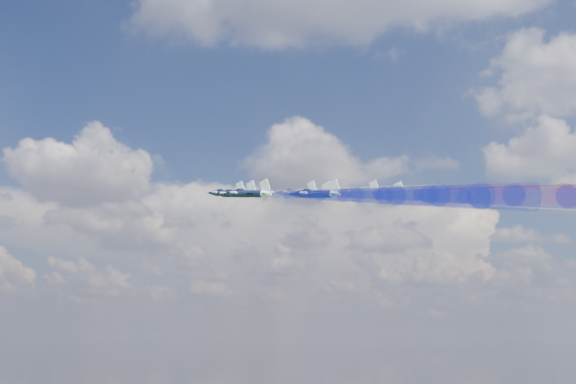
% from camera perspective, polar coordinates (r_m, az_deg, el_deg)
% --- Properties ---
extents(jet_lead, '(15.86, 14.94, 6.48)m').
position_cam_1_polar(jet_lead, '(161.25, -4.85, -0.09)').
color(jet_lead, black).
extents(trail_lead, '(44.74, 25.70, 11.26)m').
position_cam_1_polar(trail_lead, '(141.52, 3.50, -0.18)').
color(trail_lead, white).
extents(jet_inner_left, '(15.86, 14.94, 6.48)m').
position_cam_1_polar(jet_inner_left, '(144.98, -4.10, -0.16)').
color(jet_inner_left, black).
extents(trail_inner_left, '(44.74, 25.70, 11.26)m').
position_cam_1_polar(trail_inner_left, '(125.76, 5.43, -0.27)').
color(trail_inner_left, '#1A27E0').
extents(jet_inner_right, '(15.86, 14.94, 6.48)m').
position_cam_1_polar(jet_inner_right, '(158.42, 0.73, -0.08)').
color(jet_inner_right, black).
extents(trail_inner_right, '(44.74, 25.70, 11.26)m').
position_cam_1_polar(trail_inner_right, '(141.10, 9.92, -0.16)').
color(trail_inner_right, red).
extents(jet_outer_left, '(15.86, 14.94, 6.48)m').
position_cam_1_polar(jet_outer_left, '(131.31, -3.17, -0.14)').
color(jet_outer_left, black).
extents(trail_outer_left, '(44.74, 25.70, 11.26)m').
position_cam_1_polar(trail_outer_left, '(112.69, 7.66, -0.25)').
color(trail_outer_left, '#1A27E0').
extents(jet_center_third, '(15.86, 14.94, 6.48)m').
position_cam_1_polar(jet_center_third, '(144.84, 1.81, -0.24)').
color(jet_center_third, black).
extents(trail_center_third, '(44.74, 25.70, 11.26)m').
position_cam_1_polar(trail_center_third, '(128.19, 12.08, -0.35)').
color(trail_center_third, white).
extents(jet_outer_right, '(15.86, 14.94, 6.48)m').
position_cam_1_polar(jet_outer_right, '(161.08, 5.58, -0.01)').
color(jet_outer_right, black).
extents(trail_outer_right, '(44.74, 25.70, 11.26)m').
position_cam_1_polar(trail_outer_right, '(145.91, 15.07, -0.08)').
color(trail_outer_right, red).
extents(jet_rear_left, '(15.86, 14.94, 6.48)m').
position_cam_1_polar(jet_rear_left, '(131.28, 2.22, -0.16)').
color(jet_rear_left, black).
extents(trail_rear_left, '(44.74, 25.70, 11.26)m').
position_cam_1_polar(trail_rear_left, '(115.07, 13.76, -0.28)').
color(trail_rear_left, '#1A27E0').
extents(jet_rear_right, '(15.86, 14.94, 6.48)m').
position_cam_1_polar(jet_rear_right, '(145.68, 7.40, -0.23)').
color(jet_rear_right, black).
extents(trail_rear_right, '(44.74, 25.70, 11.26)m').
position_cam_1_polar(trail_rear_right, '(131.60, 18.16, -0.33)').
color(trail_rear_right, red).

